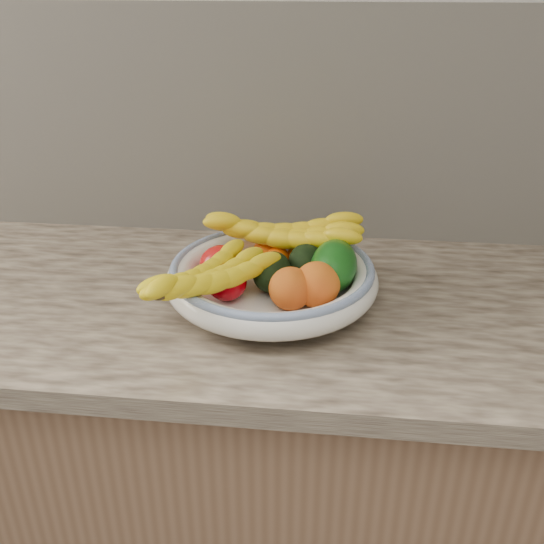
{
  "coord_description": "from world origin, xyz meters",
  "views": [
    {
      "loc": [
        0.11,
        0.67,
        1.46
      ],
      "look_at": [
        0.0,
        1.66,
        0.96
      ],
      "focal_mm": 40.0,
      "sensor_mm": 36.0,
      "label": 1
    }
  ],
  "objects_px": {
    "fruit_bowl": "(272,278)",
    "green_mango": "(334,266)",
    "banana_bunch_back": "(282,238)",
    "banana_bunch_front": "(207,281)"
  },
  "relations": [
    {
      "from": "fruit_bowl",
      "to": "green_mango",
      "type": "bearing_deg",
      "value": 2.21
    },
    {
      "from": "green_mango",
      "to": "banana_bunch_front",
      "type": "bearing_deg",
      "value": -152.5
    },
    {
      "from": "fruit_bowl",
      "to": "banana_bunch_back",
      "type": "xyz_separation_m",
      "value": [
        0.01,
        0.1,
        0.04
      ]
    },
    {
      "from": "green_mango",
      "to": "banana_bunch_back",
      "type": "height_order",
      "value": "banana_bunch_back"
    },
    {
      "from": "banana_bunch_back",
      "to": "fruit_bowl",
      "type": "bearing_deg",
      "value": -93.68
    },
    {
      "from": "fruit_bowl",
      "to": "green_mango",
      "type": "height_order",
      "value": "green_mango"
    },
    {
      "from": "banana_bunch_back",
      "to": "banana_bunch_front",
      "type": "bearing_deg",
      "value": -118.7
    },
    {
      "from": "fruit_bowl",
      "to": "green_mango",
      "type": "relative_size",
      "value": 3.0
    },
    {
      "from": "fruit_bowl",
      "to": "banana_bunch_back",
      "type": "bearing_deg",
      "value": 84.49
    },
    {
      "from": "green_mango",
      "to": "banana_bunch_back",
      "type": "distance_m",
      "value": 0.14
    }
  ]
}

